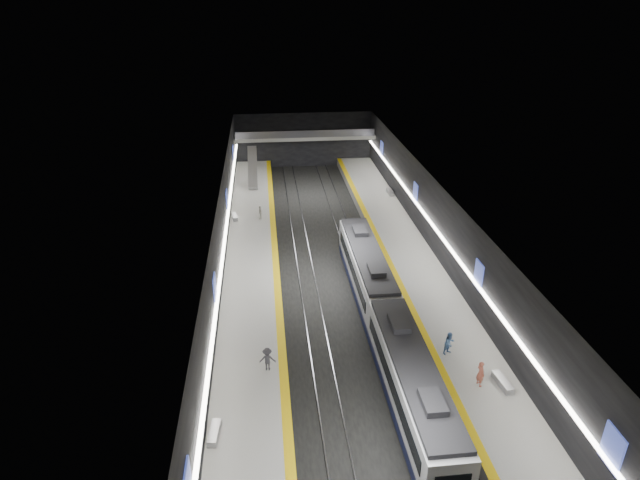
{
  "coord_description": "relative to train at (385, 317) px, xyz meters",
  "views": [
    {
      "loc": [
        -5.94,
        -42.09,
        24.36
      ],
      "look_at": [
        -0.91,
        4.37,
        2.2
      ],
      "focal_mm": 30.0,
      "sensor_mm": 36.0,
      "label": 1
    }
  ],
  "objects": [
    {
      "name": "mezzanine_bridge",
      "position": [
        -2.5,
        42.32,
        2.84
      ],
      "size": [
        20.0,
        3.0,
        1.5
      ],
      "color": "gray",
      "rests_on": "wall_left"
    },
    {
      "name": "bench_left_far",
      "position": [
        -12.0,
        22.81,
        -0.97
      ],
      "size": [
        0.81,
        1.92,
        0.45
      ],
      "primitive_type": "cube",
      "rotation": [
        0.0,
        0.0,
        0.16
      ],
      "color": "#99999E",
      "rests_on": "platform_left"
    },
    {
      "name": "wall_left",
      "position": [
        -12.5,
        9.39,
        1.8
      ],
      "size": [
        0.04,
        70.0,
        8.0
      ],
      "primitive_type": "cube",
      "color": "black",
      "rests_on": "ground"
    },
    {
      "name": "passenger_right_b",
      "position": [
        3.85,
        -3.26,
        -0.34
      ],
      "size": [
        1.04,
        0.96,
        1.71
      ],
      "primitive_type": "imported",
      "rotation": [
        0.0,
        0.0,
        0.48
      ],
      "color": "#537CB5",
      "rests_on": "platform_right"
    },
    {
      "name": "cove_light_left",
      "position": [
        -12.3,
        9.39,
        1.6
      ],
      "size": [
        0.25,
        68.6,
        0.12
      ],
      "primitive_type": "cube",
      "color": "white",
      "rests_on": "wall_left"
    },
    {
      "name": "cove_light_right",
      "position": [
        7.3,
        9.39,
        1.6
      ],
      "size": [
        0.25,
        68.6,
        0.12
      ],
      "primitive_type": "cube",
      "color": "white",
      "rests_on": "wall_right"
    },
    {
      "name": "tactile_strip_right",
      "position": [
        2.8,
        9.39,
        -1.18
      ],
      "size": [
        0.6,
        70.0,
        0.02
      ],
      "primitive_type": "cube",
      "color": "yellow",
      "rests_on": "platform_right"
    },
    {
      "name": "passenger_right_a",
      "position": [
        4.75,
        -6.68,
        -0.29
      ],
      "size": [
        0.57,
        0.74,
        1.82
      ],
      "primitive_type": "imported",
      "rotation": [
        0.0,
        0.0,
        1.79
      ],
      "color": "#B35643",
      "rests_on": "platform_right"
    },
    {
      "name": "train",
      "position": [
        0.0,
        0.0,
        0.0
      ],
      "size": [
        2.69,
        30.04,
        3.6
      ],
      "color": "#0E1435",
      "rests_on": "ground"
    },
    {
      "name": "bench_right_near",
      "position": [
        6.24,
        -6.9,
        -0.95
      ],
      "size": [
        0.76,
        2.06,
        0.49
      ],
      "primitive_type": "cube",
      "rotation": [
        0.0,
        0.0,
        0.1
      ],
      "color": "#99999E",
      "rests_on": "platform_right"
    },
    {
      "name": "platform_right",
      "position": [
        5.0,
        9.39,
        -1.7
      ],
      "size": [
        5.0,
        70.0,
        1.0
      ],
      "primitive_type": "cube",
      "color": "slate",
      "rests_on": "ground"
    },
    {
      "name": "rails",
      "position": [
        -2.5,
        9.39,
        -2.14
      ],
      "size": [
        6.52,
        70.0,
        0.12
      ],
      "color": "gray",
      "rests_on": "ground"
    },
    {
      "name": "ground",
      "position": [
        -2.5,
        9.39,
        -2.2
      ],
      "size": [
        70.0,
        70.0,
        0.0
      ],
      "primitive_type": "plane",
      "color": "black",
      "rests_on": "ground"
    },
    {
      "name": "wall_back",
      "position": [
        -2.5,
        44.39,
        1.8
      ],
      "size": [
        20.0,
        0.04,
        8.0
      ],
      "primitive_type": "cube",
      "color": "black",
      "rests_on": "ground"
    },
    {
      "name": "wall_right",
      "position": [
        7.5,
        9.39,
        1.8
      ],
      "size": [
        0.04,
        70.0,
        8.0
      ],
      "primitive_type": "cube",
      "color": "black",
      "rests_on": "ground"
    },
    {
      "name": "bench_right_far",
      "position": [
        7.0,
        28.7,
        -0.95
      ],
      "size": [
        0.6,
        2.05,
        0.5
      ],
      "primitive_type": "cube",
      "rotation": [
        0.0,
        0.0,
        0.02
      ],
      "color": "#99999E",
      "rests_on": "platform_right"
    },
    {
      "name": "passenger_left_b",
      "position": [
        -8.83,
        -3.65,
        -0.35
      ],
      "size": [
        1.14,
        0.72,
        1.7
      ],
      "primitive_type": "imported",
      "rotation": [
        0.0,
        0.0,
        3.06
      ],
      "color": "#39383F",
      "rests_on": "platform_left"
    },
    {
      "name": "ad_posters",
      "position": [
        -2.5,
        10.39,
        2.3
      ],
      "size": [
        19.94,
        53.5,
        2.2
      ],
      "color": "#3A4AB0",
      "rests_on": "wall_left"
    },
    {
      "name": "platform_left",
      "position": [
        -10.0,
        9.39,
        -1.7
      ],
      "size": [
        5.0,
        70.0,
        1.0
      ],
      "primitive_type": "cube",
      "color": "slate",
      "rests_on": "ground"
    },
    {
      "name": "passenger_left_a",
      "position": [
        -9.14,
        22.49,
        -0.43
      ],
      "size": [
        0.62,
        0.96,
        1.52
      ],
      "primitive_type": "imported",
      "rotation": [
        0.0,
        0.0,
        -1.28
      ],
      "color": "silver",
      "rests_on": "platform_left"
    },
    {
      "name": "ceiling",
      "position": [
        -2.5,
        9.39,
        5.8
      ],
      "size": [
        20.0,
        70.0,
        0.04
      ],
      "primitive_type": "cube",
      "rotation": [
        3.14,
        0.0,
        0.0
      ],
      "color": "beige",
      "rests_on": "wall_left"
    },
    {
      "name": "tactile_strip_left",
      "position": [
        -7.8,
        9.39,
        -1.18
      ],
      "size": [
        0.6,
        70.0,
        0.02
      ],
      "primitive_type": "cube",
      "color": "yellow",
      "rests_on": "platform_left"
    },
    {
      "name": "tile_surface_right",
      "position": [
        5.0,
        9.39,
        -1.19
      ],
      "size": [
        5.0,
        70.0,
        0.02
      ],
      "primitive_type": "cube",
      "color": "#ABABA6",
      "rests_on": "platform_right"
    },
    {
      "name": "escalator",
      "position": [
        -10.0,
        35.39,
        0.7
      ],
      "size": [
        1.2,
        7.5,
        3.92
      ],
      "primitive_type": "cube",
      "rotation": [
        0.44,
        0.0,
        0.0
      ],
      "color": "#99999E",
      "rests_on": "platform_left"
    },
    {
      "name": "bench_left_near",
      "position": [
        -12.0,
        -9.26,
        -0.97
      ],
      "size": [
        0.74,
        1.93,
        0.46
      ],
      "primitive_type": "cube",
      "rotation": [
        0.0,
        0.0,
        -0.12
      ],
      "color": "#99999E",
      "rests_on": "platform_left"
    },
    {
      "name": "tile_surface_left",
      "position": [
        -10.0,
        9.39,
        -1.19
      ],
      "size": [
        5.0,
        70.0,
        0.02
      ],
      "primitive_type": "cube",
      "color": "#ABABA6",
      "rests_on": "platform_left"
    }
  ]
}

